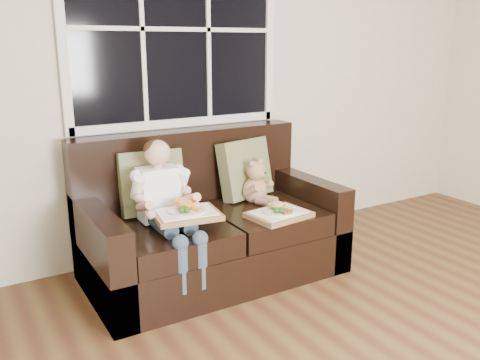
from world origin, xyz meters
TOP-DOWN VIEW (x-y plane):
  - window_back at (-0.74, 2.48)m, footprint 1.62×0.04m
  - loveseat at (-0.74, 2.02)m, footprint 1.70×0.92m
  - pillow_left at (-1.09, 2.17)m, footprint 0.44×0.23m
  - pillow_right at (-0.36, 2.17)m, footprint 0.46×0.29m
  - child at (-1.11, 1.90)m, footprint 0.36×0.59m
  - teddy_bear at (-0.36, 2.02)m, footprint 0.23×0.27m
  - tray_left at (-1.05, 1.72)m, footprint 0.43×0.35m
  - tray_right at (-0.41, 1.66)m, footprint 0.42×0.34m

SIDE VIEW (x-z plane):
  - loveseat at x=-0.74m, z-range -0.17..0.79m
  - tray_right at x=-0.41m, z-range 0.43..0.52m
  - tray_left at x=-1.05m, z-range 0.53..0.62m
  - teddy_bear at x=-0.36m, z-range 0.42..0.74m
  - child at x=-1.11m, z-range 0.22..1.04m
  - pillow_left at x=-1.09m, z-range 0.44..0.88m
  - pillow_right at x=-0.36m, z-range 0.44..0.88m
  - window_back at x=-0.74m, z-range 0.96..2.33m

